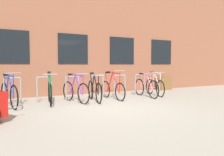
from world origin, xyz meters
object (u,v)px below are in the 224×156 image
object	(u,v)px
bicycle_red	(112,89)
bicycle_pink	(146,87)
bicycle_purple	(75,91)
bicycle_green	(50,92)
planter_box	(164,84)
bicycle_white	(155,86)
bicycle_black	(94,90)
bicycle_blue	(9,94)

from	to	relation	value
bicycle_red	bicycle_pink	size ratio (longest dim) A/B	0.98
bicycle_purple	bicycle_pink	xyz separation A→B (m)	(2.90, -0.11, 0.00)
bicycle_green	bicycle_red	size ratio (longest dim) A/B	0.98
planter_box	bicycle_white	bearing A→B (deg)	-141.07
bicycle_white	planter_box	distance (m)	2.30
bicycle_green	planter_box	size ratio (longest dim) A/B	2.42
bicycle_pink	bicycle_black	bearing A→B (deg)	179.51
bicycle_purple	bicycle_red	bearing A→B (deg)	0.57
bicycle_green	bicycle_blue	bearing A→B (deg)	179.76
bicycle_pink	planter_box	size ratio (longest dim) A/B	2.51
bicycle_red	bicycle_black	world-z (taller)	bicycle_red
bicycle_white	bicycle_black	bearing A→B (deg)	-176.99
planter_box	bicycle_pink	bearing A→B (deg)	-145.70
bicycle_pink	bicycle_green	bearing A→B (deg)	177.07
bicycle_red	bicycle_pink	world-z (taller)	bicycle_red
bicycle_blue	planter_box	distance (m)	7.46
bicycle_blue	bicycle_pink	bearing A→B (deg)	-2.27
bicycle_green	bicycle_black	world-z (taller)	bicycle_green
bicycle_blue	bicycle_red	xyz separation A→B (m)	(3.50, -0.07, -0.02)
bicycle_black	bicycle_pink	size ratio (longest dim) A/B	1.02
bicycle_black	planter_box	size ratio (longest dim) A/B	2.55
bicycle_blue	bicycle_green	size ratio (longest dim) A/B	1.00
bicycle_blue	bicycle_green	xyz separation A→B (m)	(1.21, -0.01, -0.00)
bicycle_blue	planter_box	xyz separation A→B (m)	(7.32, 1.41, -0.10)
planter_box	bicycle_blue	bearing A→B (deg)	-169.07
bicycle_black	planter_box	bearing A→B (deg)	19.08
bicycle_green	bicycle_purple	size ratio (longest dim) A/B	1.02
bicycle_red	bicycle_white	bearing A→B (deg)	1.12
bicycle_red	bicycle_purple	bearing A→B (deg)	-179.43
bicycle_white	bicycle_red	size ratio (longest dim) A/B	0.95
bicycle_green	bicycle_pink	size ratio (longest dim) A/B	0.96
bicycle_blue	bicycle_black	bearing A→B (deg)	-3.73
bicycle_blue	bicycle_black	distance (m)	2.73
bicycle_green	bicycle_red	distance (m)	2.29
bicycle_purple	bicycle_pink	size ratio (longest dim) A/B	0.95
bicycle_red	bicycle_black	xyz separation A→B (m)	(-0.78, -0.11, 0.01)
bicycle_blue	bicycle_red	bearing A→B (deg)	-1.13
bicycle_red	planter_box	world-z (taller)	bicycle_red
bicycle_red	planter_box	size ratio (longest dim) A/B	2.45
bicycle_blue	planter_box	world-z (taller)	bicycle_blue
bicycle_black	bicycle_green	bearing A→B (deg)	173.48
bicycle_white	bicycle_green	world-z (taller)	bicycle_green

